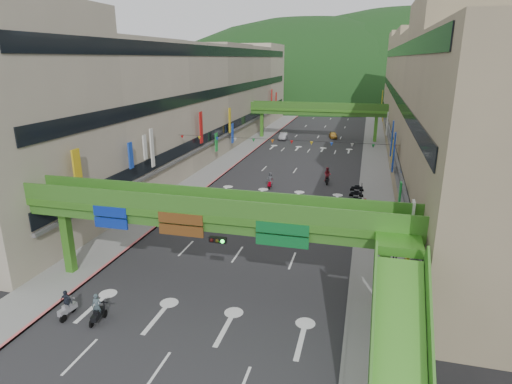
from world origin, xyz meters
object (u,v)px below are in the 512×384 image
at_px(scooter_rider_near, 97,310).
at_px(car_yellow, 333,135).
at_px(pedestrian_red, 365,208).
at_px(overpass_near, 220,225).
at_px(scooter_rider_mid, 327,176).
at_px(car_silver, 284,136).

height_order(scooter_rider_near, car_yellow, scooter_rider_near).
bearing_deg(pedestrian_red, car_yellow, 71.90).
relative_size(overpass_near, scooter_rider_mid, 13.01).
height_order(overpass_near, pedestrian_red, overpass_near).
distance_m(car_silver, pedestrian_red, 42.58).
height_order(scooter_rider_near, pedestrian_red, scooter_rider_near).
bearing_deg(car_silver, scooter_rider_mid, -70.18).
xyz_separation_m(scooter_rider_mid, car_yellow, (-2.03, 33.09, -0.51)).
bearing_deg(car_yellow, scooter_rider_near, -107.12).
height_order(overpass_near, car_yellow, overpass_near).
height_order(car_yellow, pedestrian_red, pedestrian_red).
bearing_deg(scooter_rider_mid, car_silver, 111.22).
distance_m(scooter_rider_mid, car_silver, 31.21).
distance_m(scooter_rider_mid, car_yellow, 33.16).
xyz_separation_m(scooter_rider_near, pedestrian_red, (15.19, 22.95, -0.05)).
bearing_deg(pedestrian_red, overpass_near, -142.48).
bearing_deg(scooter_rider_near, pedestrian_red, 56.50).
bearing_deg(car_yellow, overpass_near, -101.83).
distance_m(scooter_rider_near, car_silver, 62.40).
bearing_deg(pedestrian_red, car_silver, 85.17).
height_order(car_silver, pedestrian_red, pedestrian_red).
bearing_deg(scooter_rider_near, overpass_near, 34.71).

